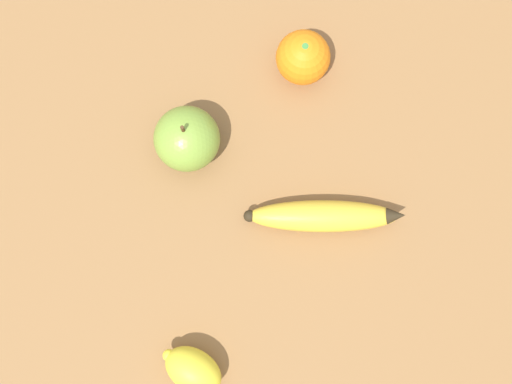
{
  "coord_description": "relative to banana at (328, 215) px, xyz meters",
  "views": [
    {
      "loc": [
        0.0,
        0.09,
        0.74
      ],
      "look_at": [
        -0.03,
        -0.04,
        0.03
      ],
      "focal_mm": 42.0,
      "sensor_mm": 36.0,
      "label": 1
    }
  ],
  "objects": [
    {
      "name": "orange",
      "position": [
        -0.03,
        -0.2,
        0.02
      ],
      "size": [
        0.07,
        0.07,
        0.07
      ],
      "color": "orange",
      "rests_on": "ground_plane"
    },
    {
      "name": "apple",
      "position": [
        0.13,
        -0.14,
        0.02
      ],
      "size": [
        0.08,
        0.08,
        0.09
      ],
      "color": "olive",
      "rests_on": "ground_plane"
    },
    {
      "name": "lemon",
      "position": [
        0.2,
        0.13,
        0.01
      ],
      "size": [
        0.08,
        0.08,
        0.05
      ],
      "rotation": [
        0.0,
        0.0,
        5.46
      ],
      "color": "yellow",
      "rests_on": "ground_plane"
    },
    {
      "name": "ground_plane",
      "position": [
        0.11,
        -0.02,
        -0.02
      ],
      "size": [
        3.0,
        3.0,
        0.0
      ],
      "primitive_type": "plane",
      "color": "olive"
    },
    {
      "name": "banana",
      "position": [
        0.0,
        0.0,
        0.0
      ],
      "size": [
        0.19,
        0.09,
        0.04
      ],
      "rotation": [
        0.0,
        0.0,
        2.84
      ],
      "color": "gold",
      "rests_on": "ground_plane"
    }
  ]
}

